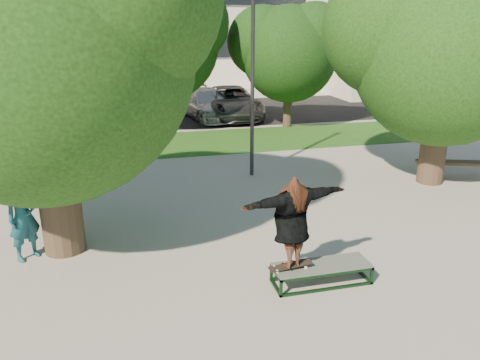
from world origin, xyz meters
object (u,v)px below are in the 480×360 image
object	(u,v)px
tree_right	(443,41)
lamppost	(253,73)
tree_left	(33,31)
bench	(469,164)
bystander	(23,216)
car_silver_b	(207,104)
grind_box	(321,273)
car_grey	(231,102)
car_silver_a	(13,104)
car_dark	(77,102)

from	to	relation	value
tree_right	lamppost	distance (m)	5.36
tree_left	bench	distance (m)	12.59
bystander	lamppost	bearing A→B (deg)	-4.93
lamppost	car_silver_b	size ratio (longest dim) A/B	1.24
tree_right	lamppost	xyz separation A→B (m)	(-4.92, 1.92, -0.94)
grind_box	bench	size ratio (longest dim) A/B	0.57
car_grey	grind_box	bearing A→B (deg)	-95.63
lamppost	bench	world-z (taller)	lamppost
lamppost	tree_left	bearing A→B (deg)	-143.58
car_silver_a	grind_box	bearing A→B (deg)	-71.74
tree_right	grind_box	size ratio (longest dim) A/B	3.62
tree_right	bench	bearing A→B (deg)	1.98
bystander	car_dark	world-z (taller)	bystander
tree_left	bystander	world-z (taller)	tree_left
grind_box	car_silver_b	size ratio (longest dim) A/B	0.37
grind_box	bench	bearing A→B (deg)	33.97
bystander	car_silver_a	world-z (taller)	bystander
tree_right	bystander	xyz separation A→B (m)	(-10.81, -2.28, -3.18)
lamppost	bench	xyz separation A→B (m)	(6.47, -1.86, -2.74)
car_grey	tree_left	bearing A→B (deg)	-115.65
bench	car_dark	xyz separation A→B (m)	(-12.47, 13.07, 0.36)
car_silver_a	bystander	bearing A→B (deg)	-85.92
tree_right	car_dark	xyz separation A→B (m)	(-10.92, 13.12, -3.33)
tree_right	bystander	distance (m)	11.49
bystander	car_silver_b	bearing A→B (deg)	25.18
lamppost	car_silver_a	bearing A→B (deg)	128.53
lamppost	car_silver_b	world-z (taller)	lamppost
car_grey	car_silver_b	bearing A→B (deg)	176.30
bystander	car_grey	size ratio (longest dim) A/B	0.34
bench	car_dark	world-z (taller)	car_dark
car_grey	tree_right	bearing A→B (deg)	-71.58
grind_box	car_grey	size ratio (longest dim) A/B	0.33
car_dark	car_silver_b	distance (m)	6.55
bystander	car_dark	distance (m)	15.40
car_silver_b	grind_box	bearing A→B (deg)	-104.24
lamppost	car_dark	world-z (taller)	lamppost
bystander	bench	world-z (taller)	bystander
grind_box	car_silver_a	distance (m)	19.74
bench	car_dark	distance (m)	18.07
grind_box	car_dark	xyz separation A→B (m)	(-5.51, 17.76, 0.58)
tree_left	bystander	size ratio (longest dim) A/B	3.87
tree_left	bystander	xyz separation A→B (m)	(-0.60, -0.29, -3.50)
tree_right	car_grey	size ratio (longest dim) A/B	1.19
grind_box	car_grey	distance (m)	16.02
car_silver_a	car_dark	xyz separation A→B (m)	(2.97, -0.05, -0.04)
grind_box	bystander	xyz separation A→B (m)	(-5.40, 2.36, 0.73)
bench	car_silver_a	size ratio (longest dim) A/B	0.67
tree_right	car_grey	bearing A→B (deg)	106.90
car_silver_a	car_silver_b	distance (m)	9.45
car_silver_a	lamppost	bearing A→B (deg)	-58.66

